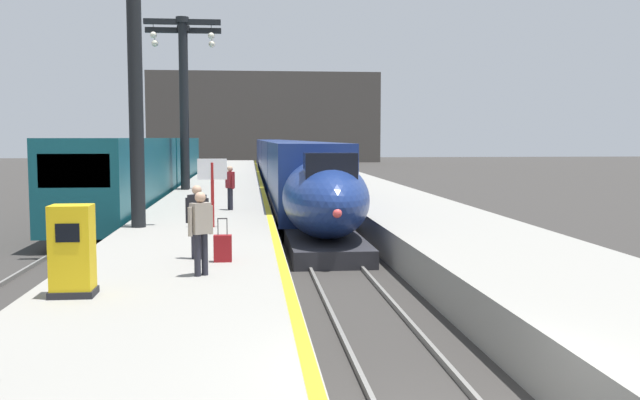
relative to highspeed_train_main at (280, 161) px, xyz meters
name	(u,v)px	position (x,y,z in m)	size (l,w,h in m)	color
platform_left	(215,209)	(-4.05, -23.73, -1.45)	(4.80, 110.00, 1.05)	gray
platform_right	(388,207)	(4.05, -23.73, -1.45)	(4.80, 110.00, 1.05)	gray
platform_left_safety_stripe	(265,197)	(-1.77, -23.73, -0.92)	(0.20, 107.80, 0.01)	yellow
rail_main_left	(284,212)	(-0.75, -20.98, -1.91)	(0.08, 110.00, 0.12)	slate
rail_main_right	(313,212)	(0.75, -20.98, -1.91)	(0.08, 110.00, 0.12)	slate
rail_secondary_left	(120,214)	(-8.85, -20.98, -1.91)	(0.08, 110.00, 0.12)	slate
rail_secondary_right	(151,213)	(-7.35, -20.98, -1.91)	(0.08, 110.00, 0.12)	slate
highspeed_train_main	(280,161)	(0.00, 0.00, 0.00)	(2.92, 75.27, 3.60)	navy
regional_train_adjacent	(151,167)	(-8.10, -14.98, 0.16)	(2.85, 36.60, 3.80)	#145660
station_column_mid	(135,57)	(-5.90, -34.36, 4.27)	(4.00, 0.68, 8.57)	black
station_column_far	(183,86)	(-5.90, -18.36, 4.54)	(4.00, 0.68, 9.07)	black
station_column_distant	(184,91)	(-5.90, -17.83, 4.35)	(4.00, 0.68, 8.71)	black
passenger_near_edge	(197,216)	(-3.66, -40.38, 0.07)	(0.54, 0.34, 1.69)	#23232D
passenger_mid_platform	(201,227)	(-3.45, -42.38, 0.07)	(0.48, 0.40, 1.69)	#23232D
passenger_far_waiting	(230,184)	(-3.21, -29.36, 0.07)	(0.37, 0.52, 1.69)	#23232D
rolling_suitcase	(223,248)	(-3.08, -40.80, -0.62)	(0.40, 0.22, 0.98)	maroon
ticket_machine_yellow	(72,254)	(-5.55, -44.00, -0.18)	(0.76, 0.62, 1.60)	yellow
departure_info_board	(212,179)	(-3.61, -34.60, 0.58)	(0.90, 0.10, 2.12)	maroon
terminus_back_wall	(265,117)	(0.00, 53.52, 5.03)	(36.00, 2.00, 14.00)	#4C4742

